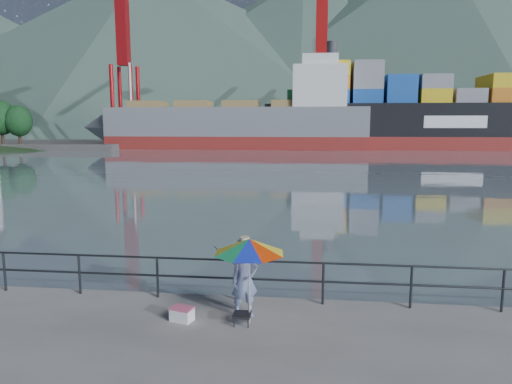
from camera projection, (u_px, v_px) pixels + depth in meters
harbor_water at (299, 138)px, 137.16m from camera, size 500.00×280.00×0.00m
far_dock at (341, 143)px, 99.70m from camera, size 200.00×40.00×0.40m
guardrail at (198, 278)px, 10.99m from camera, size 22.00×0.06×1.03m
mountains at (390, 53)px, 204.02m from camera, size 600.00×332.80×80.00m
port_cranes at (460, 61)px, 86.17m from camera, size 116.00×28.00×38.40m
container_stacks at (469, 130)px, 96.82m from camera, size 58.00×5.40×7.80m
fisherman at (245, 280)px, 9.96m from camera, size 0.71×0.61×1.65m
beach_umbrella at (249, 246)px, 9.48m from camera, size 1.91×1.91×1.85m
folding_stool at (242, 319)px, 9.63m from camera, size 0.37×0.37×0.25m
cooler_bag at (182, 315)px, 9.83m from camera, size 0.53×0.43×0.27m
fishing_rod at (231, 297)px, 11.19m from camera, size 0.51×1.62×1.19m
bulk_carrier at (247, 124)px, 80.90m from camera, size 45.78×7.92×14.50m
container_ship at (456, 114)px, 79.65m from camera, size 63.01×10.50×18.10m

